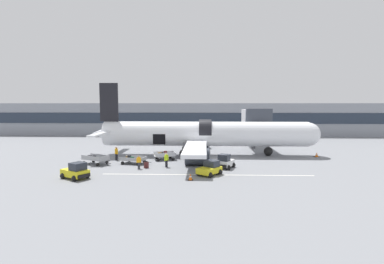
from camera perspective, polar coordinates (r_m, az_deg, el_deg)
The scene contains 18 objects.
ground_plane at distance 39.55m, azimuth 4.42°, elevation -5.25°, with size 500.00×500.00×0.00m, color slate.
apron_marking_line at distance 31.18m, azimuth 2.91°, elevation -8.14°, with size 21.81×0.38×0.01m.
terminal_strip at distance 73.18m, azimuth 3.55°, elevation 2.58°, with size 103.69×12.37×7.41m.
jet_bridge_stub at distance 48.66m, azimuth 11.87°, elevation 2.41°, with size 3.67×10.22×6.59m.
airplane at distance 42.30m, azimuth 1.96°, elevation -0.52°, with size 32.27×26.67×10.22m.
baggage_tug_lead at distance 34.35m, azimuth 6.31°, elevation -5.75°, with size 2.40×2.68×1.63m.
baggage_tug_mid at distance 31.58m, azimuth -21.25°, elevation -7.05°, with size 3.13×2.72×1.63m.
baggage_tug_rear at distance 31.06m, azimuth 3.43°, elevation -7.00°, with size 2.77×3.00×1.48m.
baggage_cart_loading at distance 37.40m, azimuth -11.10°, elevation -5.22°, with size 3.91×2.57×1.06m.
baggage_cart_queued at distance 39.35m, azimuth -5.16°, elevation -4.51°, with size 3.70×2.63×1.16m.
baggage_cart_empty at distance 38.07m, azimuth -17.84°, elevation -5.02°, with size 4.07×2.81×1.12m.
ground_crew_loader_a at distance 34.77m, azimuth -4.90°, elevation -5.27°, with size 0.53×0.53×1.66m.
ground_crew_loader_b at distance 40.01m, azimuth -14.20°, elevation -3.93°, with size 0.55×0.58×1.76m.
ground_crew_driver at distance 34.26m, azimuth -10.11°, elevation -5.61°, with size 0.53×0.44×1.54m.
suitcase_on_tarmac_upright at distance 34.62m, azimuth -8.71°, elevation -6.23°, with size 0.56×0.49×0.82m.
safety_cone_nose at distance 44.74m, azimuth 22.66°, elevation -4.04°, with size 0.64×0.64×0.61m.
safety_cone_engine_left at distance 28.96m, azimuth -0.30°, elevation -8.58°, with size 0.52×0.52×0.65m.
safety_cone_wingtip at distance 35.25m, azimuth 4.39°, elevation -6.07°, with size 0.49×0.49×0.64m.
Camera 1 is at (-1.34, -38.84, 7.31)m, focal length 28.00 mm.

